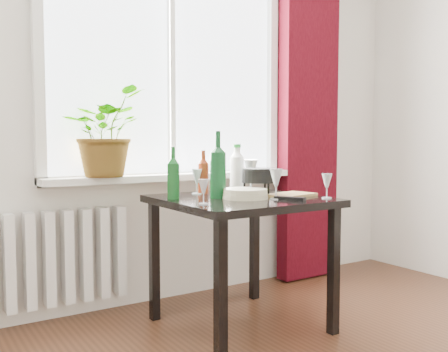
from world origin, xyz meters
TOP-DOWN VIEW (x-y plane):
  - window at (0.00, 2.22)m, footprint 1.72×0.08m
  - windowsill at (0.00, 2.15)m, footprint 1.72×0.20m
  - curtain at (1.12, 2.12)m, footprint 0.50×0.12m
  - radiator at (-0.75, 2.18)m, footprint 0.80×0.10m
  - table at (0.10, 1.55)m, footprint 0.85×0.85m
  - potted_plant at (-0.49, 2.11)m, footprint 0.63×0.63m
  - wine_bottle_left at (-0.25, 1.69)m, footprint 0.07×0.07m
  - wine_bottle_right at (-0.02, 1.59)m, footprint 0.09×0.09m
  - bottle_amber at (0.02, 1.83)m, footprint 0.07×0.07m
  - cleaning_bottle at (0.28, 1.85)m, footprint 0.11×0.11m
  - wineglass_front_right at (0.21, 1.37)m, footprint 0.08×0.08m
  - wineglass_far_right at (0.47, 1.25)m, footprint 0.08×0.08m
  - wineglass_back_center at (0.32, 1.76)m, footprint 0.12×0.12m
  - wineglass_back_left at (-0.02, 1.83)m, footprint 0.07×0.07m
  - wineglass_front_left at (-0.23, 1.39)m, footprint 0.06×0.06m
  - plate_stack at (0.08, 1.48)m, footprint 0.25×0.25m
  - fondue_pot at (0.24, 1.57)m, footprint 0.28×0.25m
  - tv_remote at (0.25, 1.30)m, footprint 0.12×0.17m
  - cutting_board at (0.37, 1.44)m, footprint 0.31×0.24m

SIDE VIEW (x-z plane):
  - radiator at x=-0.75m, z-range 0.10..0.66m
  - table at x=0.10m, z-range 0.28..1.02m
  - cutting_board at x=0.37m, z-range 0.74..0.76m
  - tv_remote at x=0.25m, z-range 0.74..0.76m
  - plate_stack at x=0.08m, z-range 0.74..0.79m
  - wineglass_front_left at x=-0.23m, z-range 0.74..0.87m
  - wineglass_far_right at x=0.47m, z-range 0.74..0.88m
  - wineglass_back_left at x=-0.02m, z-range 0.74..0.89m
  - fondue_pot at x=0.24m, z-range 0.74..0.90m
  - wineglass_front_right at x=0.21m, z-range 0.74..0.91m
  - windowsill at x=0.00m, z-range 0.80..0.84m
  - wineglass_back_center at x=0.32m, z-range 0.74..0.95m
  - bottle_amber at x=0.02m, z-range 0.74..1.01m
  - wine_bottle_left at x=-0.25m, z-range 0.74..1.03m
  - cleaning_bottle at x=0.28m, z-range 0.74..1.04m
  - wine_bottle_right at x=-0.02m, z-range 0.74..1.12m
  - potted_plant at x=-0.49m, z-range 0.85..1.38m
  - curtain at x=1.12m, z-range 0.01..2.58m
  - window at x=0.00m, z-range 0.79..2.41m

